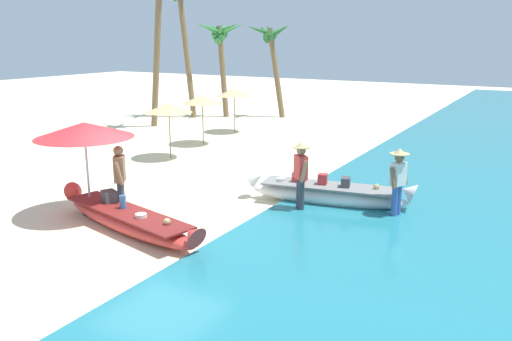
{
  "coord_description": "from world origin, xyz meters",
  "views": [
    {
      "loc": [
        7.44,
        -8.52,
        4.06
      ],
      "look_at": [
        1.26,
        2.21,
        0.9
      ],
      "focal_mm": 36.6,
      "sensor_mm": 36.0,
      "label": 1
    }
  ],
  "objects_px": {
    "person_vendor_assistant": "(398,179)",
    "palm_tree_leaning_seaward": "(181,4)",
    "patio_umbrella_large": "(84,130)",
    "palm_tree_mid_cluster": "(220,38)",
    "boat_red_foreground": "(127,219)",
    "boat_white_midground": "(328,194)",
    "person_vendor_hatted": "(301,172)",
    "palm_tree_tall_inland": "(272,43)",
    "person_tourist_customer": "(120,178)"
  },
  "relations": [
    {
      "from": "patio_umbrella_large",
      "to": "person_tourist_customer",
      "type": "bearing_deg",
      "value": 8.67
    },
    {
      "from": "patio_umbrella_large",
      "to": "boat_white_midground",
      "type": "bearing_deg",
      "value": 36.8
    },
    {
      "from": "boat_white_midground",
      "to": "person_vendor_assistant",
      "type": "xyz_separation_m",
      "value": [
        1.75,
        -0.16,
        0.67
      ]
    },
    {
      "from": "boat_red_foreground",
      "to": "person_tourist_customer",
      "type": "distance_m",
      "value": 1.06
    },
    {
      "from": "boat_red_foreground",
      "to": "palm_tree_leaning_seaward",
      "type": "distance_m",
      "value": 17.75
    },
    {
      "from": "person_vendor_hatted",
      "to": "palm_tree_mid_cluster",
      "type": "bearing_deg",
      "value": 130.34
    },
    {
      "from": "palm_tree_leaning_seaward",
      "to": "patio_umbrella_large",
      "type": "bearing_deg",
      "value": -60.46
    },
    {
      "from": "person_vendor_assistant",
      "to": "palm_tree_mid_cluster",
      "type": "bearing_deg",
      "value": 137.24
    },
    {
      "from": "person_tourist_customer",
      "to": "person_vendor_assistant",
      "type": "relative_size",
      "value": 1.03
    },
    {
      "from": "palm_tree_leaning_seaward",
      "to": "person_vendor_hatted",
      "type": "bearing_deg",
      "value": -42.86
    },
    {
      "from": "boat_white_midground",
      "to": "person_tourist_customer",
      "type": "height_order",
      "value": "person_tourist_customer"
    },
    {
      "from": "person_vendor_hatted",
      "to": "palm_tree_leaning_seaward",
      "type": "height_order",
      "value": "palm_tree_leaning_seaward"
    },
    {
      "from": "boat_white_midground",
      "to": "palm_tree_leaning_seaward",
      "type": "height_order",
      "value": "palm_tree_leaning_seaward"
    },
    {
      "from": "boat_red_foreground",
      "to": "person_vendor_assistant",
      "type": "distance_m",
      "value": 6.09
    },
    {
      "from": "palm_tree_tall_inland",
      "to": "person_vendor_hatted",
      "type": "bearing_deg",
      "value": -59.16
    },
    {
      "from": "patio_umbrella_large",
      "to": "palm_tree_mid_cluster",
      "type": "relative_size",
      "value": 0.45
    },
    {
      "from": "patio_umbrella_large",
      "to": "palm_tree_mid_cluster",
      "type": "bearing_deg",
      "value": 112.56
    },
    {
      "from": "boat_red_foreground",
      "to": "palm_tree_leaning_seaward",
      "type": "xyz_separation_m",
      "value": [
        -9.29,
        14.11,
        5.45
      ]
    },
    {
      "from": "boat_white_midground",
      "to": "person_vendor_assistant",
      "type": "bearing_deg",
      "value": -5.14
    },
    {
      "from": "boat_white_midground",
      "to": "person_vendor_hatted",
      "type": "distance_m",
      "value": 1.15
    },
    {
      "from": "patio_umbrella_large",
      "to": "person_vendor_assistant",
      "type": "bearing_deg",
      "value": 27.35
    },
    {
      "from": "boat_white_midground",
      "to": "person_tourist_customer",
      "type": "relative_size",
      "value": 2.47
    },
    {
      "from": "patio_umbrella_large",
      "to": "palm_tree_mid_cluster",
      "type": "height_order",
      "value": "palm_tree_mid_cluster"
    },
    {
      "from": "palm_tree_tall_inland",
      "to": "palm_tree_leaning_seaward",
      "type": "relative_size",
      "value": 0.69
    },
    {
      "from": "person_vendor_hatted",
      "to": "palm_tree_leaning_seaward",
      "type": "distance_m",
      "value": 17.06
    },
    {
      "from": "person_vendor_hatted",
      "to": "palm_tree_mid_cluster",
      "type": "distance_m",
      "value": 16.33
    },
    {
      "from": "palm_tree_mid_cluster",
      "to": "patio_umbrella_large",
      "type": "bearing_deg",
      "value": -67.44
    },
    {
      "from": "person_vendor_assistant",
      "to": "palm_tree_mid_cluster",
      "type": "distance_m",
      "value": 17.3
    },
    {
      "from": "patio_umbrella_large",
      "to": "palm_tree_leaning_seaward",
      "type": "bearing_deg",
      "value": 119.54
    },
    {
      "from": "person_tourist_customer",
      "to": "patio_umbrella_large",
      "type": "distance_m",
      "value": 1.37
    },
    {
      "from": "boat_white_midground",
      "to": "palm_tree_tall_inland",
      "type": "relative_size",
      "value": 0.88
    },
    {
      "from": "palm_tree_leaning_seaward",
      "to": "palm_tree_mid_cluster",
      "type": "bearing_deg",
      "value": 33.5
    },
    {
      "from": "patio_umbrella_large",
      "to": "palm_tree_leaning_seaward",
      "type": "distance_m",
      "value": 16.23
    },
    {
      "from": "boat_white_midground",
      "to": "person_vendor_assistant",
      "type": "height_order",
      "value": "person_vendor_assistant"
    },
    {
      "from": "person_vendor_assistant",
      "to": "palm_tree_leaning_seaward",
      "type": "relative_size",
      "value": 0.24
    },
    {
      "from": "boat_white_midground",
      "to": "person_vendor_hatted",
      "type": "relative_size",
      "value": 2.46
    },
    {
      "from": "boat_white_midground",
      "to": "palm_tree_leaning_seaward",
      "type": "relative_size",
      "value": 0.6
    },
    {
      "from": "person_tourist_customer",
      "to": "palm_tree_leaning_seaward",
      "type": "distance_m",
      "value": 16.83
    },
    {
      "from": "person_tourist_customer",
      "to": "palm_tree_leaning_seaward",
      "type": "relative_size",
      "value": 0.24
    },
    {
      "from": "person_vendor_assistant",
      "to": "patio_umbrella_large",
      "type": "distance_m",
      "value": 7.21
    },
    {
      "from": "person_vendor_assistant",
      "to": "palm_tree_tall_inland",
      "type": "height_order",
      "value": "palm_tree_tall_inland"
    },
    {
      "from": "person_vendor_hatted",
      "to": "person_vendor_assistant",
      "type": "bearing_deg",
      "value": 17.68
    },
    {
      "from": "person_tourist_customer",
      "to": "person_vendor_assistant",
      "type": "height_order",
      "value": "person_tourist_customer"
    },
    {
      "from": "palm_tree_leaning_seaward",
      "to": "palm_tree_mid_cluster",
      "type": "distance_m",
      "value": 2.57
    },
    {
      "from": "boat_white_midground",
      "to": "palm_tree_leaning_seaward",
      "type": "xyz_separation_m",
      "value": [
        -12.39,
        10.32,
        5.4
      ]
    },
    {
      "from": "person_vendor_assistant",
      "to": "palm_tree_leaning_seaward",
      "type": "bearing_deg",
      "value": 143.44
    },
    {
      "from": "person_vendor_assistant",
      "to": "palm_tree_tall_inland",
      "type": "relative_size",
      "value": 0.34
    },
    {
      "from": "person_vendor_assistant",
      "to": "palm_tree_tall_inland",
      "type": "bearing_deg",
      "value": 128.42
    },
    {
      "from": "boat_white_midground",
      "to": "person_vendor_assistant",
      "type": "distance_m",
      "value": 1.87
    },
    {
      "from": "palm_tree_tall_inland",
      "to": "palm_tree_mid_cluster",
      "type": "xyz_separation_m",
      "value": [
        -2.33,
        -1.26,
        0.24
      ]
    }
  ]
}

